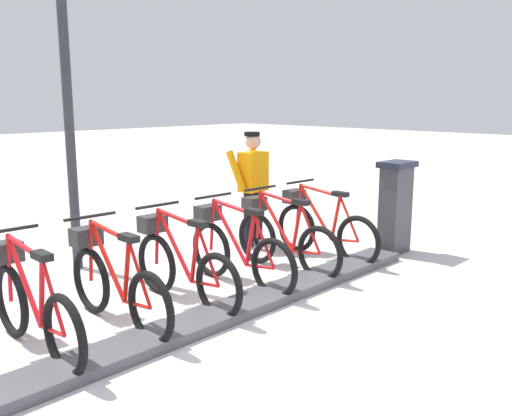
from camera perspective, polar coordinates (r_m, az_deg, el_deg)
name	(u,v)px	position (r m, az deg, el deg)	size (l,w,h in m)	color
ground_plane	(237,313)	(5.74, -1.98, -10.65)	(60.00, 60.00, 0.00)	beige
dock_rail_base	(237,309)	(5.73, -1.99, -10.19)	(0.44, 5.60, 0.10)	#47474C
payment_kiosk	(395,206)	(7.98, 13.95, 0.23)	(0.36, 0.52, 1.28)	#38383D
bike_docked_0	(322,227)	(7.60, 6.68, -1.89)	(1.72, 0.54, 1.02)	black
bike_docked_1	(282,237)	(6.99, 2.69, -2.97)	(1.72, 0.54, 1.02)	black
bike_docked_2	(236,249)	(6.43, -2.03, -4.22)	(1.72, 0.54, 1.02)	black
bike_docked_3	(181,264)	(5.93, -7.63, -5.67)	(1.72, 0.54, 1.02)	black
bike_docked_4	(114,282)	(5.49, -14.22, -7.29)	(1.72, 0.54, 1.02)	black
bike_docked_5	(31,304)	(5.14, -21.88, -9.04)	(1.72, 0.54, 1.02)	black
worker_near_rack	(253,185)	(8.01, -0.35, 2.36)	(0.48, 0.65, 1.66)	white
lamp_post	(64,47)	(7.28, -18.90, 15.24)	(0.32, 0.32, 4.19)	#2D2D33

